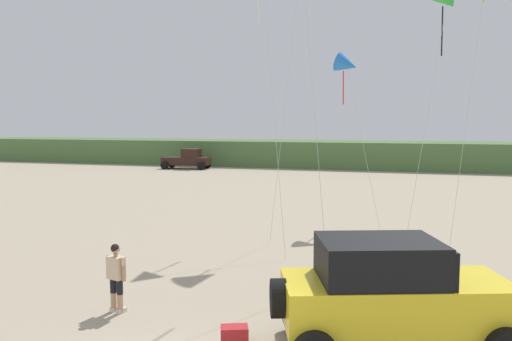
# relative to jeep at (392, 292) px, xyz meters

# --- Properties ---
(dune_ridge) EXTENTS (90.00, 8.07, 2.63)m
(dune_ridge) POSITION_rel_jeep_xyz_m (-5.66, 43.36, 0.11)
(dune_ridge) COLOR #4C703D
(dune_ridge) RESTS_ON ground_plane
(jeep) EXTENTS (5.00, 3.66, 2.26)m
(jeep) POSITION_rel_jeep_xyz_m (0.00, 0.00, 0.00)
(jeep) COLOR yellow
(jeep) RESTS_ON ground_plane
(person_watching) EXTENTS (0.61, 0.38, 1.67)m
(person_watching) POSITION_rel_jeep_xyz_m (-6.39, 0.27, -0.26)
(person_watching) COLOR tan
(person_watching) RESTS_ON ground_plane
(cooler_box) EXTENTS (0.65, 0.54, 0.38)m
(cooler_box) POSITION_rel_jeep_xyz_m (-3.08, -0.63, -1.01)
(cooler_box) COLOR #B21E23
(cooler_box) RESTS_ON ground_plane
(distant_pickup) EXTENTS (4.78, 2.84, 1.98)m
(distant_pickup) POSITION_rel_jeep_xyz_m (-21.07, 36.48, -0.26)
(distant_pickup) COLOR black
(distant_pickup) RESTS_ON ground_plane
(kite_black_sled) EXTENTS (2.56, 4.46, 7.76)m
(kite_black_sled) POSITION_rel_jeep_xyz_m (-2.64, 13.35, 5.92)
(kite_black_sled) COLOR blue
(kite_black_sled) RESTS_ON ground_plane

